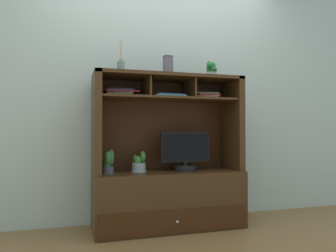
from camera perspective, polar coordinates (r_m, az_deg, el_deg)
floor_plane at (r=3.19m, az=0.00°, el=-17.29°), size 6.00×6.00×0.02m
back_wall at (r=3.38m, az=-1.42°, el=7.76°), size 6.00×0.02×2.80m
media_console at (r=3.11m, az=-0.04°, el=-9.44°), size 1.37×0.55×1.41m
tv_monitor at (r=3.09m, az=3.02°, el=-4.93°), size 0.47×0.21×0.36m
potted_orchid at (r=3.03m, az=-5.06°, el=-6.66°), size 0.14×0.14×0.19m
potted_fern at (r=2.93m, az=-10.37°, el=-6.36°), size 0.11×0.13×0.21m
magazine_stack_left at (r=3.05m, az=-0.19°, el=5.20°), size 0.30×0.31×0.02m
magazine_stack_centre at (r=3.04m, az=-8.18°, el=5.65°), size 0.33×0.24×0.07m
magazine_stack_right at (r=3.24m, az=6.40°, el=5.14°), size 0.24×0.29×0.06m
diffuser_bottle at (r=3.00m, az=-8.20°, el=10.15°), size 0.07×0.07×0.29m
potted_succulent at (r=3.27m, az=7.63°, el=9.60°), size 0.11×0.11×0.17m
ceramic_vase at (r=3.12m, az=0.00°, el=10.42°), size 0.10×0.10×0.19m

